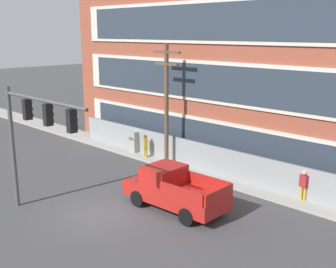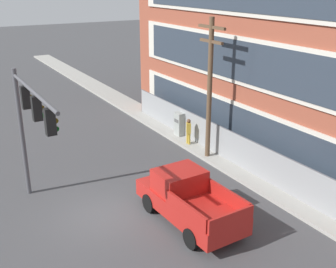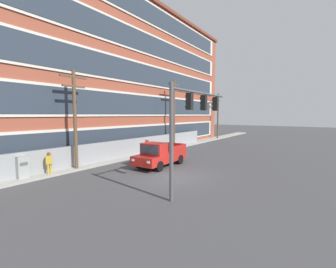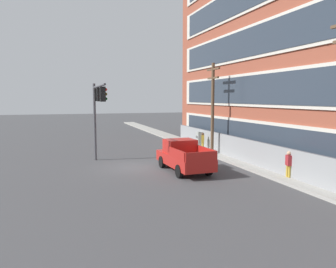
# 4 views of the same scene
# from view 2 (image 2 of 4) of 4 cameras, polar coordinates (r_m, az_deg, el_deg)

# --- Properties ---
(ground_plane) EXTENTS (160.00, 160.00, 0.00)m
(ground_plane) POSITION_cam_2_polar(r_m,az_deg,el_deg) (18.13, -8.59, -10.80)
(ground_plane) COLOR #424244
(sidewalk_building_side) EXTENTS (80.00, 1.89, 0.16)m
(sidewalk_building_side) POSITION_cam_2_polar(r_m,az_deg,el_deg) (21.72, 10.72, -5.20)
(sidewalk_building_side) COLOR #9E9B93
(sidewalk_building_side) RESTS_ON ground
(chain_link_fence) EXTENTS (29.87, 0.06, 1.85)m
(chain_link_fence) POSITION_cam_2_polar(r_m,az_deg,el_deg) (19.43, 16.95, -6.13)
(chain_link_fence) COLOR gray
(chain_link_fence) RESTS_ON ground
(traffic_signal_mast) EXTENTS (6.29, 0.43, 5.82)m
(traffic_signal_mast) POSITION_cam_2_polar(r_m,az_deg,el_deg) (17.18, -18.23, 2.29)
(traffic_signal_mast) COLOR #4C4C51
(traffic_signal_mast) RESTS_ON ground
(pickup_truck_red) EXTENTS (5.24, 2.34, 2.00)m
(pickup_truck_red) POSITION_cam_2_polar(r_m,az_deg,el_deg) (17.17, 2.68, -8.83)
(pickup_truck_red) COLOR #AD1E19
(pickup_truck_red) RESTS_ON ground
(utility_pole_near_corner) EXTENTS (2.14, 0.26, 7.56)m
(utility_pole_near_corner) POSITION_cam_2_polar(r_m,az_deg,el_deg) (22.01, 5.67, 6.71)
(utility_pole_near_corner) COLOR brown
(utility_pole_near_corner) RESTS_ON ground
(electrical_cabinet) EXTENTS (0.65, 0.46, 1.60)m
(electrical_cabinet) POSITION_cam_2_polar(r_m,az_deg,el_deg) (26.02, 1.55, 1.20)
(electrical_cabinet) COLOR #939993
(electrical_cabinet) RESTS_ON ground
(pedestrian_by_fence) EXTENTS (0.47, 0.40, 1.69)m
(pedestrian_by_fence) POSITION_cam_2_polar(r_m,az_deg,el_deg) (24.57, 2.80, 0.45)
(pedestrian_by_fence) COLOR #B7932D
(pedestrian_by_fence) RESTS_ON ground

